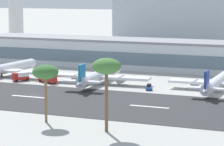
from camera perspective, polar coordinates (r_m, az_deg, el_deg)
ground_plane at (r=190.97m, az=-7.70°, el=-2.12°), size 1400.00×1400.00×0.00m
runway_strip at (r=187.99m, az=-8.25°, el=-2.29°), size 800.00×41.86×0.08m
runway_centreline_dash_4 at (r=187.79m, az=-8.15°, el=-2.28°), size 12.00×1.20×0.01m
runway_centreline_dash_5 at (r=170.67m, az=3.66°, el=-3.28°), size 12.00×1.20×0.01m
terminal_building at (r=252.49m, az=2.68°, el=1.89°), size 146.32×21.75×12.35m
control_tower at (r=323.24m, az=-9.35°, el=6.74°), size 15.08×15.08×42.68m
airliner_red_tail_gate_0 at (r=230.50m, az=-10.66°, el=0.33°), size 37.56×44.12×9.20m
airliner_blue_tail_gate_1 at (r=209.68m, az=-1.36°, el=-0.31°), size 37.92×43.79×9.14m
airliner_navy_tail_gate_2 at (r=199.29m, az=10.13°, el=-0.92°), size 32.72×42.26×8.82m
service_baggage_tug_0 at (r=198.08m, az=3.62°, el=-1.38°), size 2.36×3.43×2.20m
service_box_truck_1 at (r=219.50m, az=-8.89°, el=-0.32°), size 5.28×6.34×3.25m
service_fuel_truck_2 at (r=214.20m, az=-6.28°, el=-0.42°), size 8.78×6.04×3.95m
palm_tree_2 at (r=149.85m, az=-6.49°, el=0.02°), size 6.71×6.71×14.90m
palm_tree_3 at (r=138.51m, az=-0.55°, el=0.51°), size 6.97×6.97×17.85m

